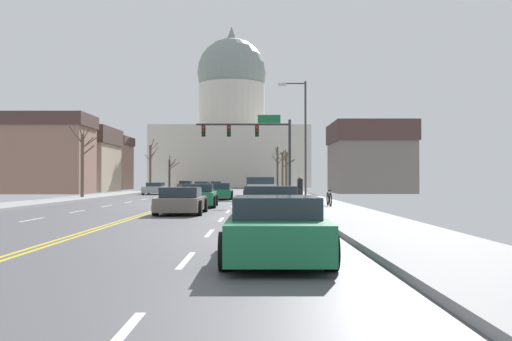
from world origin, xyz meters
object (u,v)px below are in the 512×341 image
(bicycle_parked, at_px, (330,199))
(sedan_near_03, at_px, (182,201))
(signal_gantry, at_px, (257,137))
(sedan_oncoming_01, at_px, (203,187))
(sedan_oncoming_00, at_px, (156,189))
(sedan_near_02, at_px, (200,196))
(sedan_oncoming_02, at_px, (186,185))
(pedestrian_01, at_px, (300,185))
(sedan_near_04, at_px, (271,208))
(sedan_near_00, at_px, (220,192))
(pedestrian_00, at_px, (301,186))
(sedan_oncoming_03, at_px, (217,185))
(street_lamp_right, at_px, (303,130))
(pickup_truck_near_01, at_px, (261,191))
(sedan_near_05, at_px, (276,229))

(bicycle_parked, bearing_deg, sedan_near_03, -148.11)
(signal_gantry, relative_size, sedan_oncoming_01, 1.73)
(sedan_near_03, xyz_separation_m, sedan_oncoming_00, (-6.76, 31.10, 0.00))
(sedan_near_02, height_order, sedan_oncoming_02, sedan_oncoming_02)
(sedan_near_02, height_order, pedestrian_01, pedestrian_01)
(sedan_oncoming_01, bearing_deg, sedan_oncoming_00, -107.32)
(sedan_near_02, relative_size, sedan_near_04, 1.02)
(sedan_near_00, relative_size, sedan_oncoming_01, 1.03)
(sedan_near_02, distance_m, sedan_near_04, 13.15)
(bicycle_parked, bearing_deg, sedan_oncoming_02, 105.01)
(sedan_oncoming_00, xyz_separation_m, pedestrian_00, (13.11, -16.01, 0.48))
(signal_gantry, relative_size, sedan_oncoming_03, 1.67)
(sedan_near_04, xyz_separation_m, sedan_oncoming_00, (-10.44, 37.84, -0.05))
(sedan_oncoming_03, bearing_deg, sedan_near_03, -87.23)
(sedan_near_02, bearing_deg, bicycle_parked, -13.18)
(sedan_near_04, xyz_separation_m, sedan_oncoming_03, (-6.82, 71.67, -0.06))
(street_lamp_right, xyz_separation_m, bicycle_parked, (0.56, -9.95, -4.40))
(signal_gantry, xyz_separation_m, sedan_near_02, (-3.06, -16.46, -4.40))
(pickup_truck_near_01, bearing_deg, street_lamp_right, 40.25)
(street_lamp_right, relative_size, sedan_near_02, 1.88)
(sedan_near_03, bearing_deg, street_lamp_right, 65.85)
(street_lamp_right, bearing_deg, bicycle_parked, -86.80)
(sedan_near_00, bearing_deg, signal_gantry, 60.66)
(signal_gantry, height_order, pedestrian_01, signal_gantry)
(sedan_near_00, xyz_separation_m, sedan_near_05, (3.11, -31.31, 0.00))
(sedan_near_04, distance_m, sedan_oncoming_01, 49.76)
(sedan_near_04, bearing_deg, sedan_near_02, 105.58)
(sedan_oncoming_00, distance_m, sedan_oncoming_01, 11.99)
(sedan_near_05, xyz_separation_m, pedestrian_01, (3.03, 33.47, 0.45))
(sedan_near_05, height_order, sedan_oncoming_00, sedan_near_05)
(pickup_truck_near_01, distance_m, sedan_near_02, 6.79)
(pedestrian_00, bearing_deg, street_lamp_right, -85.83)
(sedan_oncoming_01, xyz_separation_m, sedan_oncoming_02, (-3.64, 13.25, 0.01))
(sedan_near_00, height_order, sedan_oncoming_03, sedan_near_00)
(signal_gantry, relative_size, sedan_near_04, 1.86)
(sedan_oncoming_02, bearing_deg, sedan_oncoming_00, -89.83)
(sedan_near_04, height_order, pedestrian_01, pedestrian_01)
(sedan_near_03, distance_m, sedan_oncoming_00, 31.83)
(sedan_oncoming_00, height_order, sedan_oncoming_02, sedan_oncoming_02)
(sedan_near_00, height_order, sedan_oncoming_02, sedan_oncoming_02)
(signal_gantry, xyz_separation_m, street_lamp_right, (3.20, -8.11, -0.10))
(sedan_near_02, distance_m, pedestrian_00, 11.08)
(sedan_near_00, xyz_separation_m, pickup_truck_near_01, (3.02, -5.71, 0.16))
(sedan_near_05, xyz_separation_m, sedan_oncoming_00, (-10.35, 44.88, -0.01))
(sedan_oncoming_03, bearing_deg, street_lamp_right, -79.33)
(sedan_near_00, relative_size, sedan_oncoming_03, 1.00)
(sedan_near_05, bearing_deg, pedestrian_00, 84.55)
(sedan_oncoming_00, relative_size, pedestrian_00, 2.65)
(street_lamp_right, distance_m, pedestrian_01, 6.66)
(pickup_truck_near_01, height_order, sedan_near_05, pickup_truck_near_01)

